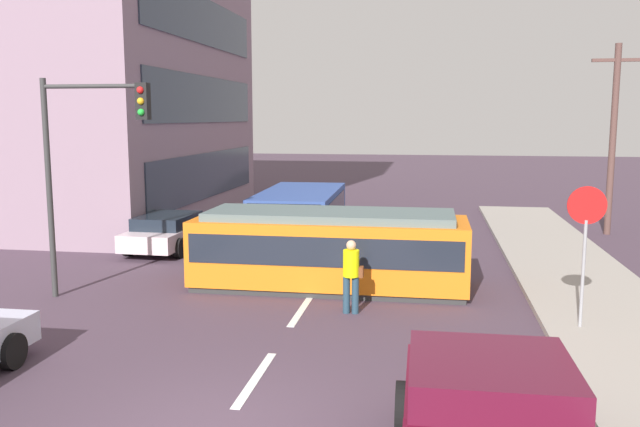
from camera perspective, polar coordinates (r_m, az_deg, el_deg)
ground_plane at (r=19.00m, az=0.69°, el=-4.99°), size 120.00×120.00×0.00m
sidewalk_curb_right at (r=15.43m, az=24.30°, el=-8.63°), size 3.20×36.00×0.14m
lane_stripe_1 at (r=11.51m, az=-5.59°, el=-14.01°), size 0.16×2.40×0.01m
lane_stripe_2 at (r=15.19m, az=-1.64°, el=-8.39°), size 0.16×2.40×0.01m
lane_stripe_3 at (r=23.12m, az=2.30°, el=-2.57°), size 0.16×2.40×0.01m
lane_stripe_4 at (r=29.00m, az=3.79°, el=-0.36°), size 0.16×2.40×0.01m
streetcar_tram at (r=17.05m, az=0.86°, el=-2.99°), size 6.99×2.57×1.99m
city_bus at (r=22.63m, az=-1.73°, el=-0.04°), size 2.67×5.89×1.89m
pedestrian_crossing at (r=14.79m, az=2.73°, el=-5.09°), size 0.45×0.36×1.67m
parked_sedan_mid at (r=22.51m, az=-12.90°, el=-1.48°), size 2.02×4.26×1.19m
stop_sign at (r=14.20m, az=21.98°, el=-1.11°), size 0.76×0.07×2.88m
traffic_light_mast at (r=16.56m, az=-19.55°, el=5.45°), size 2.69×0.33×5.29m
utility_pole_mid at (r=26.81m, az=23.99°, el=6.15°), size 1.80×0.24×7.03m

